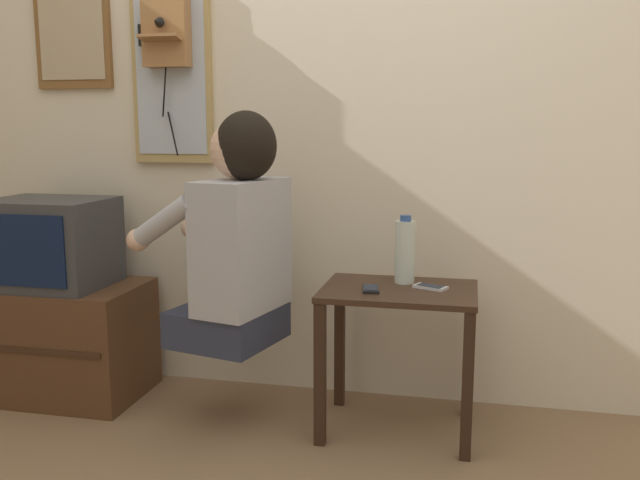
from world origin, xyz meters
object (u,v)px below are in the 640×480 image
object	(u,v)px
wall_phone_antique	(167,29)
framed_picture	(72,25)
person	(236,235)
television	(50,243)
cell_phone_held	(371,289)
wall_mirror	(172,74)
water_bottle	(405,251)
cell_phone_spare	(431,287)

from	to	relation	value
wall_phone_antique	framed_picture	bearing A→B (deg)	174.69
person	television	size ratio (longest dim) A/B	1.82
television	cell_phone_held	distance (m)	1.40
wall_phone_antique	wall_mirror	distance (m)	0.19
cell_phone_held	water_bottle	distance (m)	0.22
television	wall_mirror	xyz separation A→B (m)	(0.45, 0.30, 0.72)
wall_mirror	cell_phone_spare	distance (m)	1.45
cell_phone_held	water_bottle	size ratio (longest dim) A/B	0.50
wall_mirror	wall_phone_antique	bearing A→B (deg)	-82.27
person	television	xyz separation A→B (m)	(-0.88, 0.11, -0.08)
television	framed_picture	xyz separation A→B (m)	(-0.02, 0.30, 0.94)
cell_phone_held	water_bottle	bearing A→B (deg)	43.57
television	framed_picture	distance (m)	0.98
television	water_bottle	distance (m)	1.51
cell_phone_held	television	bearing A→B (deg)	166.81
television	water_bottle	xyz separation A→B (m)	(1.51, 0.07, 0.01)
television	wall_phone_antique	world-z (taller)	wall_phone_antique
wall_mirror	water_bottle	size ratio (longest dim) A/B	2.90
cell_phone_held	cell_phone_spare	world-z (taller)	same
person	water_bottle	distance (m)	0.66
wall_mirror	cell_phone_spare	size ratio (longest dim) A/B	5.60
cell_phone_held	wall_phone_antique	bearing A→B (deg)	150.46
television	water_bottle	world-z (taller)	television
wall_phone_antique	cell_phone_spare	size ratio (longest dim) A/B	5.30
wall_mirror	cell_phone_spare	bearing A→B (deg)	-14.45
television	wall_phone_antique	xyz separation A→B (m)	(0.46, 0.25, 0.90)
framed_picture	wall_mirror	bearing A→B (deg)	-0.38
wall_phone_antique	wall_mirror	world-z (taller)	wall_mirror
cell_phone_held	cell_phone_spare	size ratio (longest dim) A/B	0.96
television	water_bottle	size ratio (longest dim) A/B	1.84
cell_phone_held	water_bottle	world-z (taller)	water_bottle
wall_phone_antique	framed_picture	xyz separation A→B (m)	(-0.48, 0.04, 0.04)
wall_phone_antique	framed_picture	size ratio (longest dim) A/B	1.31
person	framed_picture	distance (m)	1.31
framed_picture	wall_mirror	world-z (taller)	framed_picture
television	wall_phone_antique	size ratio (longest dim) A/B	0.67
cell_phone_spare	water_bottle	bearing A→B (deg)	78.24
television	wall_mirror	size ratio (longest dim) A/B	0.64
framed_picture	cell_phone_held	size ratio (longest dim) A/B	4.19
cell_phone_spare	water_bottle	world-z (taller)	water_bottle
cell_phone_spare	wall_mirror	bearing A→B (deg)	99.06
framed_picture	cell_phone_spare	size ratio (longest dim) A/B	4.03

